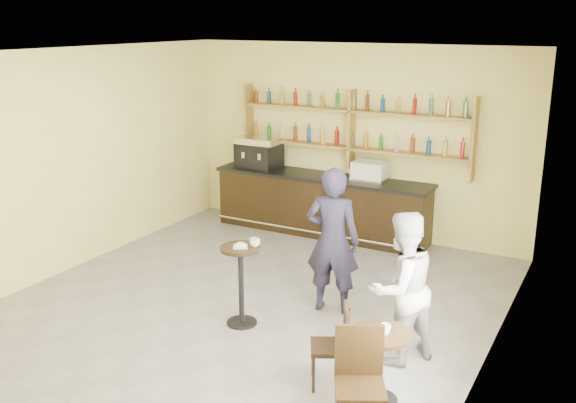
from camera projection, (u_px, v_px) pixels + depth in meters
The scene contains 22 objects.
floor at pixel (245, 308), 8.25m from camera, with size 7.00×7.00×0.00m, color slate.
ceiling at pixel (239, 53), 7.36m from camera, with size 7.00×7.00×0.00m, color white.
wall_back at pixel (354, 141), 10.76m from camera, with size 7.00×7.00×0.00m, color #F5EB8B.
wall_left at pixel (65, 162), 9.18m from camera, with size 7.00×7.00×0.00m, color #F5EB8B.
wall_right at pixel (495, 224), 6.43m from camera, with size 7.00×7.00×0.00m, color #F5EB8B.
window_pane at pixel (466, 252), 5.39m from camera, with size 2.00×2.00×0.00m, color white.
window_frame at pixel (465, 252), 5.39m from camera, with size 0.04×1.70×2.10m, color black, non-canonical shape.
shelf_unit at pixel (352, 130), 10.59m from camera, with size 4.00×0.26×1.40m, color brown, non-canonical shape.
liquor_bottles at pixel (352, 119), 10.54m from camera, with size 3.68×0.10×1.00m, color #8C5919, non-canonical shape.
bar_counter at pixel (321, 204), 10.96m from camera, with size 3.80×0.74×1.03m, color black, non-canonical shape.
espresso_machine at pixel (259, 152), 11.31m from camera, with size 0.76×0.49×0.54m, color black, non-canonical shape.
pastry_case at pixel (370, 171), 10.37m from camera, with size 0.55×0.44×0.33m, color silver, non-canonical shape.
pedestal_table at pixel (241, 286), 7.69m from camera, with size 0.48×0.48×0.99m, color black, non-canonical shape.
napkin at pixel (240, 247), 7.55m from camera, with size 0.17×0.17×0.00m, color white.
donut at pixel (241, 245), 7.53m from camera, with size 0.13×0.13×0.05m, color #E5BA53.
cup_pedestal at pixel (255, 242), 7.56m from camera, with size 0.12×0.12×0.10m, color white.
man_main at pixel (333, 241), 7.94m from camera, with size 0.68×0.45×1.87m, color black.
cafe_table at pixel (379, 367), 6.14m from camera, with size 0.59×0.59×0.74m, color black, non-canonical shape.
cup_cafe at pixel (386, 329), 6.00m from camera, with size 0.10×0.10×0.09m, color white.
chair_west at pixel (329, 346), 6.42m from camera, with size 0.37×0.37×0.86m, color black, non-canonical shape.
chair_south at pixel (360, 387), 5.57m from camera, with size 0.43×0.43×1.00m, color black, non-canonical shape.
patron_second at pixel (401, 288), 6.79m from camera, with size 0.82×0.64×1.68m, color #9C9BA0.
Camera 1 is at (4.09, -6.36, 3.60)m, focal length 40.00 mm.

